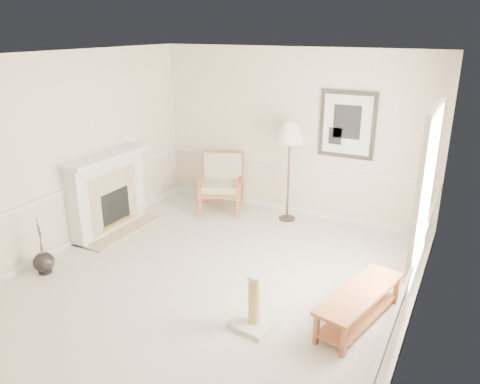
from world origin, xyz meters
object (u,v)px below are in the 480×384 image
object	(u,v)px
bench	(360,302)
scratching_post	(255,310)
armchair	(222,180)
floor_vase	(44,263)
floor_lamp	(290,134)

from	to	relation	value
bench	scratching_post	size ratio (longest dim) A/B	2.31
bench	scratching_post	world-z (taller)	scratching_post
armchair	bench	xyz separation A→B (m)	(3.16, -2.40, -0.28)
floor_vase	floor_lamp	distance (m)	4.22
floor_lamp	scratching_post	distance (m)	3.43
floor_vase	scratching_post	distance (m)	3.10
armchair	floor_lamp	distance (m)	1.62
bench	floor_lamp	bearing A→B (deg)	127.42
floor_vase	bench	world-z (taller)	floor_vase
floor_vase	armchair	size ratio (longest dim) A/B	0.79
armchair	scratching_post	world-z (taller)	armchair
armchair	floor_lamp	xyz separation A→B (m)	(1.29, 0.04, 0.97)
floor_vase	bench	size ratio (longest dim) A/B	0.57
floor_lamp	scratching_post	xyz separation A→B (m)	(0.84, -3.05, -1.32)
bench	scratching_post	distance (m)	1.20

